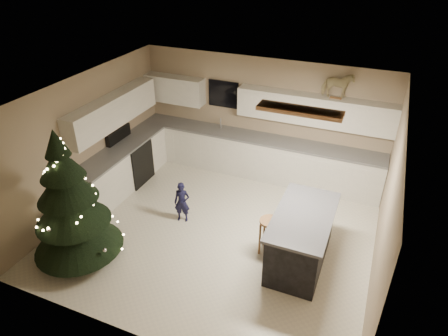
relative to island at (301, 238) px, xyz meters
The scene contains 8 objects.
ground_plane 1.68m from the island, behind, with size 5.50×5.50×0.00m, color beige.
room_shell 2.03m from the island, behind, with size 5.52×5.02×2.61m.
cabinetry 3.12m from the island, 143.62° to the left, with size 5.50×3.20×2.00m.
island is the anchor object (origin of this frame).
bar_stool 0.55m from the island, behind, with size 0.35×0.35×0.67m.
christmas_tree 3.73m from the island, 158.89° to the right, with size 1.49×1.44×2.39m.
toddler 2.33m from the island, behind, with size 0.30×0.20×0.82m, color black.
rocking_horse 3.09m from the island, 91.41° to the left, with size 0.63×0.40×0.51m.
Camera 1 is at (2.37, -5.32, 4.76)m, focal length 32.00 mm.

